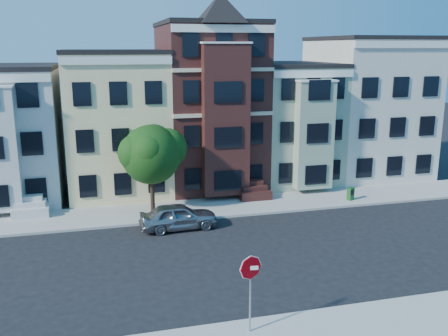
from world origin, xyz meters
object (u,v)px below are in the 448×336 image
object	(u,v)px
street_tree	(151,158)
newspaper_box	(351,194)
parked_car	(178,216)
stop_sign	(250,289)

from	to	relation	value
street_tree	newspaper_box	xyz separation A→B (m)	(13.54, -1.13, -3.02)
street_tree	parked_car	bearing A→B (deg)	-71.32
street_tree	stop_sign	size ratio (longest dim) A/B	2.02
stop_sign	newspaper_box	bearing A→B (deg)	57.02
street_tree	stop_sign	distance (m)	15.27
stop_sign	parked_car	bearing A→B (deg)	100.50
newspaper_box	stop_sign	world-z (taller)	stop_sign
street_tree	parked_car	xyz separation A→B (m)	(1.12, -3.32, -2.84)
street_tree	parked_car	world-z (taller)	street_tree
newspaper_box	stop_sign	distance (m)	18.24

